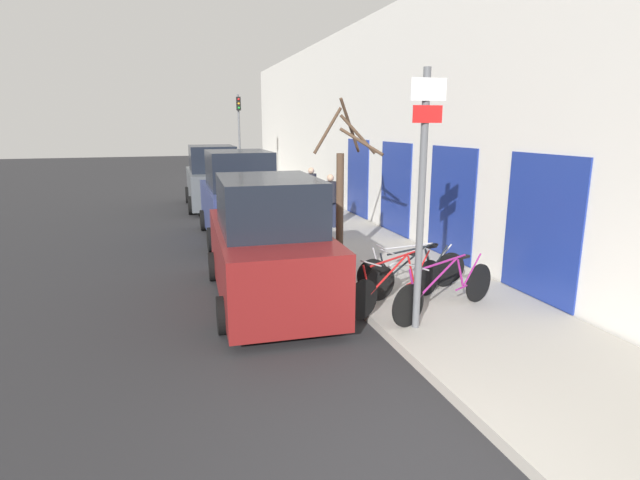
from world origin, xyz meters
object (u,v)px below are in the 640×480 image
traffic_light (239,128)px  parked_car_2 (213,180)px  bicycle_3 (412,268)px  pedestrian_far (311,188)px  signpost (422,194)px  parked_car_1 (239,200)px  street_tree (342,192)px  pedestrian_near (330,197)px  bicycle_0 (446,290)px  bicycle_1 (398,285)px  parked_car_0 (268,246)px  bicycle_2 (414,274)px

traffic_light → parked_car_2: bearing=-110.0°
parked_car_2 → bicycle_3: bearing=-76.4°
pedestrian_far → signpost: bearing=-106.1°
parked_car_1 → street_tree: size_ratio=1.24×
traffic_light → pedestrian_far: bearing=-82.1°
parked_car_1 → parked_car_2: 5.83m
pedestrian_near → bicycle_0: bearing=-101.2°
bicycle_0 → bicycle_1: bearing=29.0°
signpost → pedestrian_far: size_ratio=2.36×
pedestrian_far → bicycle_1: bearing=-106.1°
pedestrian_far → street_tree: bearing=-109.2°
street_tree → parked_car_0: bearing=-142.8°
bicycle_1 → street_tree: bearing=-24.8°
parked_car_0 → parked_car_1: bearing=89.8°
parked_car_1 → bicycle_0: bearing=-71.9°
street_tree → traffic_light: (-0.09, 14.76, 1.25)m
bicycle_3 → parked_car_2: (-2.67, 11.68, 0.58)m
bicycle_1 → pedestrian_far: 9.21m
bicycle_0 → bicycle_3: (0.13, 1.43, -0.04)m
bicycle_2 → bicycle_3: size_ratio=0.96×
bicycle_3 → pedestrian_near: size_ratio=1.40×
traffic_light → bicycle_3: bearing=-87.2°
bicycle_1 → parked_car_1: parked_car_1 is taller
bicycle_3 → street_tree: size_ratio=0.63×
traffic_light → signpost: bearing=-90.1°
parked_car_0 → bicycle_3: bearing=-8.2°
bicycle_2 → pedestrian_near: (0.42, 6.22, 0.56)m
traffic_light → pedestrian_near: bearing=-84.3°
bicycle_1 → parked_car_1: size_ratio=0.49×
parked_car_2 → pedestrian_near: parked_car_2 is taller
parked_car_1 → parked_car_2: size_ratio=0.97×
pedestrian_far → street_tree: 6.35m
bicycle_3 → traffic_light: traffic_light is taller
signpost → pedestrian_far: signpost is taller
bicycle_1 → bicycle_2: (0.60, 0.54, -0.01)m
bicycle_0 → parked_car_0: 3.27m
parked_car_0 → bicycle_1: bearing=-33.5°
signpost → parked_car_2: 13.67m
parked_car_2 → parked_car_1: bearing=-87.4°
bicycle_0 → pedestrian_near: 7.32m
bicycle_0 → parked_car_2: (-2.54, 13.12, 0.54)m
pedestrian_far → traffic_light: (-1.18, 8.55, 1.94)m
parked_car_2 → bicycle_1: bearing=-80.7°
parked_car_0 → pedestrian_near: parked_car_0 is taller
bicycle_3 → traffic_light: size_ratio=0.51×
bicycle_0 → bicycle_1: size_ratio=1.07×
parked_car_1 → traffic_light: bearing=81.7°
signpost → parked_car_2: signpost is taller
bicycle_1 → bicycle_3: bearing=-64.2°
street_tree → bicycle_3: bearing=-69.7°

